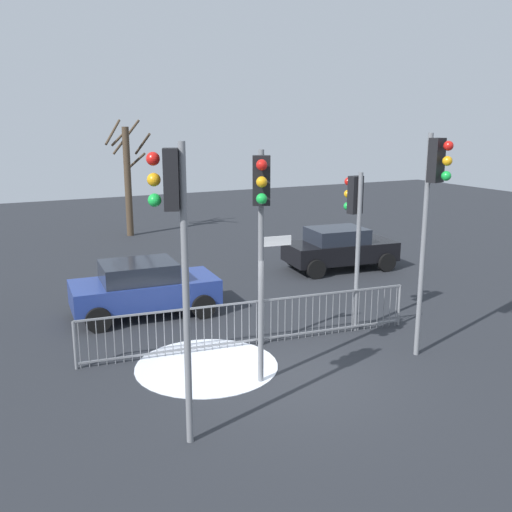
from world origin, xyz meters
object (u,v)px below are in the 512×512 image
(traffic_light_foreground_left, at_px, (175,229))
(car_black_trailing, at_px, (339,248))
(traffic_light_foreground_right, at_px, (433,197))
(traffic_light_mid_right, at_px, (355,215))
(car_blue_far, at_px, (143,287))
(direction_sign_post, at_px, (263,280))
(traffic_light_rear_left, at_px, (261,217))
(bare_tree_left, at_px, (128,176))

(traffic_light_foreground_left, xyz_separation_m, car_black_trailing, (8.68, 8.17, -2.75))
(traffic_light_foreground_left, height_order, car_black_trailing, traffic_light_foreground_left)
(traffic_light_foreground_right, bearing_deg, traffic_light_foreground_left, -5.64)
(traffic_light_mid_right, distance_m, car_black_trailing, 6.29)
(traffic_light_mid_right, distance_m, car_blue_far, 5.86)
(traffic_light_mid_right, relative_size, direction_sign_post, 1.40)
(traffic_light_mid_right, bearing_deg, car_blue_far, 135.51)
(traffic_light_rear_left, bearing_deg, traffic_light_mid_right, -126.48)
(traffic_light_rear_left, height_order, car_black_trailing, traffic_light_rear_left)
(traffic_light_rear_left, xyz_separation_m, car_blue_far, (-0.90, 5.13, -2.59))
(traffic_light_rear_left, relative_size, car_black_trailing, 1.16)
(traffic_light_foreground_right, bearing_deg, car_blue_far, -63.90)
(traffic_light_foreground_left, height_order, traffic_light_foreground_right, traffic_light_foreground_right)
(traffic_light_foreground_left, xyz_separation_m, direction_sign_post, (3.08, 3.10, -1.94))
(traffic_light_rear_left, xyz_separation_m, car_black_trailing, (6.57, 6.88, -2.59))
(traffic_light_rear_left, bearing_deg, bare_tree_left, -70.00)
(traffic_light_foreground_left, relative_size, car_black_trailing, 1.21)
(car_blue_far, bearing_deg, bare_tree_left, 80.98)
(traffic_light_foreground_left, relative_size, traffic_light_foreground_right, 0.99)
(direction_sign_post, bearing_deg, traffic_light_foreground_left, -128.12)
(traffic_light_foreground_left, distance_m, car_blue_far, 7.08)
(traffic_light_foreground_left, height_order, car_blue_far, traffic_light_foreground_left)
(traffic_light_mid_right, xyz_separation_m, bare_tree_left, (-1.85, 14.40, -0.17))
(traffic_light_foreground_right, distance_m, bare_tree_left, 16.73)
(traffic_light_foreground_left, distance_m, car_black_trailing, 12.23)
(traffic_light_foreground_right, xyz_separation_m, bare_tree_left, (-2.21, 16.57, -0.85))
(traffic_light_foreground_left, bearing_deg, traffic_light_foreground_right, -60.50)
(traffic_light_rear_left, bearing_deg, traffic_light_foreground_right, -159.36)
(traffic_light_mid_right, bearing_deg, traffic_light_foreground_right, -87.80)
(traffic_light_mid_right, relative_size, traffic_light_foreground_left, 0.81)
(direction_sign_post, distance_m, bare_tree_left, 14.47)
(traffic_light_foreground_right, relative_size, direction_sign_post, 1.73)
(traffic_light_rear_left, height_order, traffic_light_foreground_left, traffic_light_foreground_left)
(traffic_light_foreground_left, bearing_deg, traffic_light_rear_left, -38.16)
(traffic_light_rear_left, distance_m, direction_sign_post, 2.72)
(direction_sign_post, relative_size, car_black_trailing, 0.71)
(traffic_light_foreground_left, xyz_separation_m, car_blue_far, (1.21, 6.42, -2.75))
(bare_tree_left, bearing_deg, car_black_trailing, -62.06)
(direction_sign_post, bearing_deg, traffic_light_foreground_right, -30.40)
(direction_sign_post, bearing_deg, car_blue_far, 126.12)
(traffic_light_mid_right, xyz_separation_m, traffic_light_rear_left, (-3.46, -1.83, 0.49))
(bare_tree_left, bearing_deg, traffic_light_rear_left, -95.68)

